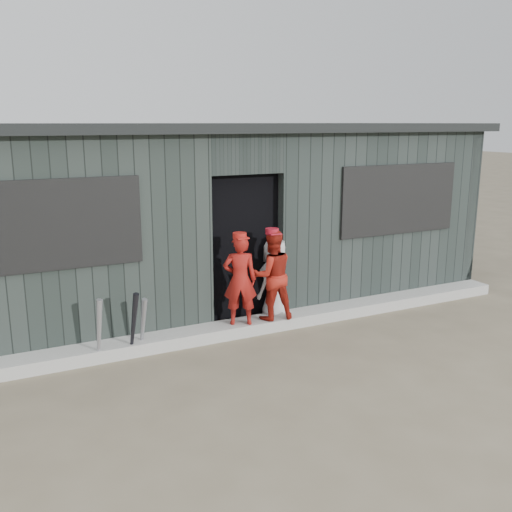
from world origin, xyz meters
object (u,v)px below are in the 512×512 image
bat_mid (143,325)px  player_red_left (240,280)px  player_red_right (272,275)px  bat_left (99,331)px  bat_right (133,325)px  player_grey_back (275,280)px  dugout (206,214)px

bat_mid → player_red_left: bearing=1.2°
player_red_right → player_red_left: bearing=8.7°
bat_left → bat_right: bat_right is taller
bat_right → player_grey_back: 2.07m
bat_right → player_grey_back: bearing=11.1°
bat_left → player_red_left: size_ratio=0.67×
player_grey_back → bat_left: bearing=-16.7°
player_red_right → player_grey_back: size_ratio=1.01×
bat_left → player_grey_back: bearing=9.2°
player_red_left → dugout: (0.24, 1.73, 0.56)m
bat_mid → player_red_right: bearing=1.1°
bat_mid → player_grey_back: player_grey_back is taller
bat_mid → bat_right: (-0.13, -0.11, 0.06)m
bat_mid → dugout: bearing=49.7°
player_grey_back → dugout: size_ratio=0.14×
bat_left → dugout: bearing=42.7°
player_red_right → bat_mid: bearing=9.1°
bat_right → bat_mid: bearing=38.3°
player_red_left → player_red_right: (0.45, 0.00, 0.01)m
bat_right → dugout: (1.63, 1.86, 0.89)m
bat_left → player_grey_back: size_ratio=0.67×
dugout → player_grey_back: bearing=-74.7°
player_grey_back → bat_right: bearing=-14.8°
player_grey_back → dugout: 1.68m
player_red_left → player_grey_back: player_red_left is taller
player_grey_back → player_red_left: bearing=-3.2°
bat_left → player_red_left: player_red_left is taller
bat_left → bat_mid: bat_left is taller
player_red_left → dugout: dugout is taller
player_red_right → dugout: dugout is taller
bat_left → player_red_right: (2.22, 0.13, 0.35)m
player_grey_back → player_red_right: bearing=28.5°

